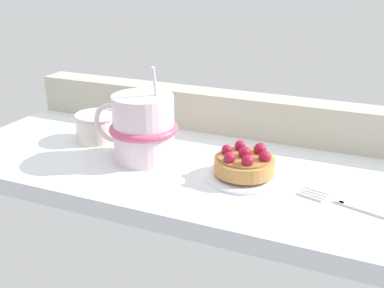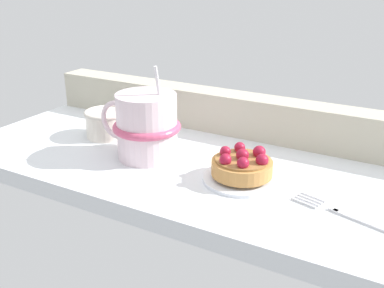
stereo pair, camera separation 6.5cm
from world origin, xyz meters
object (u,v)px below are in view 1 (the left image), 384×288
Objects in this scene: coffee_mug at (143,128)px; dessert_fork at (362,209)px; dessert_plate at (244,175)px; raspberry_tart at (245,162)px; sugar_bowl at (97,126)px.

dessert_fork is at bearing -6.51° from coffee_mug.
raspberry_tart is (0.04, 0.00, 1.92)cm from dessert_plate.
dessert_plate is 1.92cm from raspberry_tart.
dessert_plate is at bearing -9.33° from sugar_bowl.
raspberry_tart is at bearing 168.86° from dessert_fork.
sugar_bowl is (-43.35, 7.63, 2.16)cm from dessert_fork.
dessert_fork is (16.00, -3.15, -2.06)cm from raspberry_tart.
dessert_plate is at bearing 168.90° from dessert_fork.
sugar_bowl is (-27.32, 4.49, 2.02)cm from dessert_plate.
coffee_mug is at bearing -19.64° from sugar_bowl.
coffee_mug reaches higher than dessert_plate.
coffee_mug is 0.87× the size of dessert_fork.
coffee_mug is (-16.30, 0.54, 2.67)cm from raspberry_tart.
dessert_fork is (32.30, -3.69, -4.73)cm from coffee_mug.
sugar_bowl reaches higher than dessert_plate.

